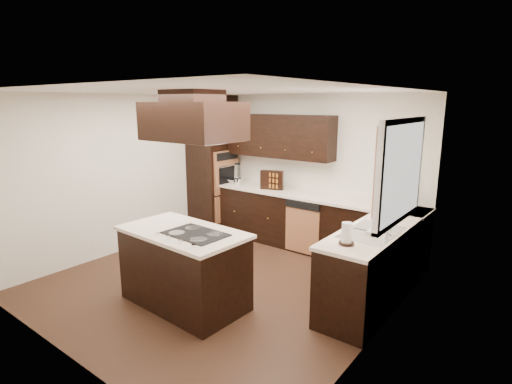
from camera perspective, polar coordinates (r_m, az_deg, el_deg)
floor at (r=5.54m, az=-4.71°, el=-12.76°), size 4.20×4.20×0.02m
ceiling at (r=5.01m, az=-5.25°, el=14.29°), size 4.20×4.20×0.02m
wall_back at (r=6.80m, az=7.08°, el=3.15°), size 4.20×0.02×2.50m
wall_front at (r=3.89m, az=-26.43°, el=-5.31°), size 4.20×0.02×2.50m
wall_left at (r=6.71m, az=-18.44°, el=2.45°), size 0.02×4.20×2.50m
wall_right at (r=4.06m, az=17.72°, el=-3.87°), size 0.02×4.20×2.50m
oven_column at (r=7.57m, az=-6.21°, el=2.67°), size 0.65×0.75×2.12m
wall_oven_face at (r=7.33m, az=-4.23°, el=2.86°), size 0.05×0.62×0.78m
base_cabinets_back at (r=6.71m, az=5.81°, el=-4.06°), size 2.93×0.60×0.88m
base_cabinets_right at (r=5.22m, az=17.32°, el=-9.55°), size 0.60×2.40×0.88m
countertop_back at (r=6.58m, az=5.83°, el=-0.25°), size 2.93×0.63×0.04m
countertop_right at (r=5.07m, az=17.50°, el=-4.70°), size 0.63×2.40×0.04m
upper_cabinets at (r=6.81m, az=3.28°, el=7.98°), size 2.00×0.34×0.72m
dishwasher_front at (r=6.34m, az=6.65°, el=-5.51°), size 0.60×0.05×0.72m
window_frame at (r=4.50m, az=19.99°, el=2.77°), size 0.06×1.32×1.12m
window_pane at (r=4.49m, az=20.33°, el=2.73°), size 0.00×1.20×1.00m
curtain_left at (r=4.11m, az=17.46°, el=2.80°), size 0.02×0.34×0.90m
curtain_right at (r=4.90m, az=20.87°, el=4.06°), size 0.02×0.34×0.90m
sink_rim at (r=4.75m, az=16.22°, el=-5.50°), size 0.52×0.84×0.01m
island at (r=4.87m, az=-10.21°, el=-10.79°), size 1.50×0.86×0.88m
island_top at (r=4.71m, az=-10.43°, el=-5.64°), size 1.55×0.91×0.04m
cooktop at (r=4.54m, az=-8.63°, el=-5.93°), size 0.71×0.49×0.01m
range_hood at (r=4.55m, az=-8.97°, el=9.95°), size 1.05×0.72×0.42m
hood_duct at (r=4.54m, az=-9.10°, el=13.42°), size 0.55×0.50×0.13m
blender_base at (r=7.23m, az=-2.64°, el=1.54°), size 0.15×0.15×0.10m
blender_pitcher at (r=7.20m, az=-2.65°, el=2.94°), size 0.13×0.13×0.26m
spice_rack at (r=6.76m, az=2.28°, el=1.72°), size 0.40×0.22×0.32m
mixing_bowl at (r=7.38m, az=-3.19°, el=1.63°), size 0.31×0.31×0.07m
soap_bottle at (r=5.36m, az=18.26°, el=-2.68°), size 0.08×0.08×0.17m
paper_towel at (r=4.25m, az=12.84°, el=-5.82°), size 0.13×0.13×0.24m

